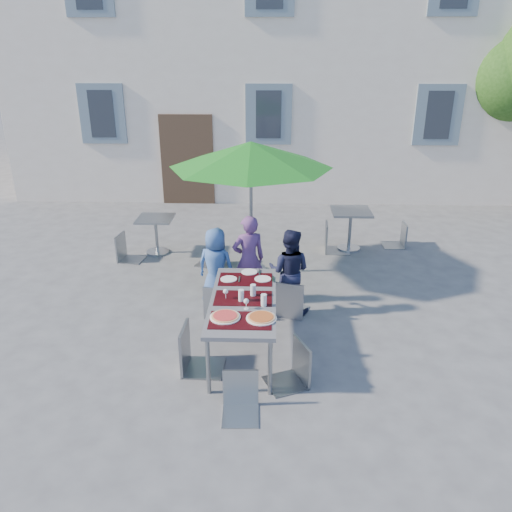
{
  "coord_description": "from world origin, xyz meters",
  "views": [
    {
      "loc": [
        0.11,
        -4.78,
        3.52
      ],
      "look_at": [
        -0.1,
        1.58,
        0.95
      ],
      "focal_mm": 35.0,
      "sensor_mm": 36.0,
      "label": 1
    }
  ],
  "objects_px": {
    "patio_umbrella": "(251,156)",
    "cafe_table_1": "(350,222)",
    "bg_chair_l_0": "(124,232)",
    "pizza_near_right": "(261,318)",
    "bg_chair_r_0": "(213,237)",
    "child_1": "(249,260)",
    "chair_5": "(240,372)",
    "cafe_table_0": "(156,230)",
    "pizza_near_left": "(225,316)",
    "chair_1": "(236,273)",
    "chair_2": "(290,276)",
    "child_2": "(289,271)",
    "dining_table": "(243,302)",
    "child_0": "(216,266)",
    "bg_chair_l_1": "(333,220)",
    "chair_3": "(193,323)",
    "chair_4": "(294,340)",
    "bg_chair_r_1": "(400,221)",
    "chair_0": "(219,282)"
  },
  "relations": [
    {
      "from": "chair_3",
      "to": "cafe_table_0",
      "type": "relative_size",
      "value": 1.52
    },
    {
      "from": "chair_1",
      "to": "chair_4",
      "type": "relative_size",
      "value": 1.05
    },
    {
      "from": "bg_chair_l_0",
      "to": "chair_4",
      "type": "bearing_deg",
      "value": -50.95
    },
    {
      "from": "pizza_near_right",
      "to": "chair_1",
      "type": "xyz_separation_m",
      "value": [
        -0.41,
        1.62,
        -0.18
      ]
    },
    {
      "from": "pizza_near_left",
      "to": "chair_1",
      "type": "xyz_separation_m",
      "value": [
        0.01,
        1.61,
        -0.18
      ]
    },
    {
      "from": "child_2",
      "to": "patio_umbrella",
      "type": "relative_size",
      "value": 0.48
    },
    {
      "from": "child_2",
      "to": "bg_chair_r_0",
      "type": "bearing_deg",
      "value": -37.9
    },
    {
      "from": "chair_2",
      "to": "bg_chair_r_1",
      "type": "distance_m",
      "value": 3.65
    },
    {
      "from": "chair_0",
      "to": "bg_chair_l_0",
      "type": "height_order",
      "value": "chair_0"
    },
    {
      "from": "child_2",
      "to": "cafe_table_1",
      "type": "height_order",
      "value": "child_2"
    },
    {
      "from": "child_1",
      "to": "chair_1",
      "type": "xyz_separation_m",
      "value": [
        -0.17,
        -0.28,
        -0.09
      ]
    },
    {
      "from": "cafe_table_1",
      "to": "bg_chair_l_1",
      "type": "distance_m",
      "value": 0.37
    },
    {
      "from": "child_0",
      "to": "chair_5",
      "type": "bearing_deg",
      "value": 118.63
    },
    {
      "from": "pizza_near_left",
      "to": "chair_3",
      "type": "relative_size",
      "value": 0.33
    },
    {
      "from": "dining_table",
      "to": "chair_5",
      "type": "height_order",
      "value": "chair_5"
    },
    {
      "from": "chair_2",
      "to": "bg_chair_r_0",
      "type": "height_order",
      "value": "chair_2"
    },
    {
      "from": "child_0",
      "to": "chair_1",
      "type": "bearing_deg",
      "value": 160.28
    },
    {
      "from": "dining_table",
      "to": "cafe_table_0",
      "type": "distance_m",
      "value": 3.83
    },
    {
      "from": "pizza_near_right",
      "to": "bg_chair_r_0",
      "type": "bearing_deg",
      "value": 105.88
    },
    {
      "from": "pizza_near_right",
      "to": "chair_1",
      "type": "relative_size",
      "value": 0.35
    },
    {
      "from": "child_0",
      "to": "chair_3",
      "type": "height_order",
      "value": "child_0"
    },
    {
      "from": "cafe_table_1",
      "to": "chair_4",
      "type": "bearing_deg",
      "value": -106.03
    },
    {
      "from": "cafe_table_0",
      "to": "bg_chair_l_1",
      "type": "height_order",
      "value": "bg_chair_l_1"
    },
    {
      "from": "dining_table",
      "to": "cafe_table_1",
      "type": "distance_m",
      "value": 4.1
    },
    {
      "from": "pizza_near_left",
      "to": "cafe_table_0",
      "type": "relative_size",
      "value": 0.5
    },
    {
      "from": "chair_3",
      "to": "bg_chair_l_1",
      "type": "relative_size",
      "value": 1.01
    },
    {
      "from": "cafe_table_0",
      "to": "cafe_table_1",
      "type": "relative_size",
      "value": 0.89
    },
    {
      "from": "patio_umbrella",
      "to": "bg_chair_l_0",
      "type": "bearing_deg",
      "value": 167.76
    },
    {
      "from": "patio_umbrella",
      "to": "cafe_table_1",
      "type": "xyz_separation_m",
      "value": [
        1.85,
        1.17,
        -1.48
      ]
    },
    {
      "from": "chair_3",
      "to": "cafe_table_0",
      "type": "distance_m",
      "value": 3.97
    },
    {
      "from": "chair_0",
      "to": "chair_4",
      "type": "height_order",
      "value": "same"
    },
    {
      "from": "pizza_near_left",
      "to": "bg_chair_l_0",
      "type": "xyz_separation_m",
      "value": [
        -2.15,
        3.48,
        -0.22
      ]
    },
    {
      "from": "pizza_near_left",
      "to": "bg_chair_l_0",
      "type": "height_order",
      "value": "bg_chair_l_0"
    },
    {
      "from": "chair_0",
      "to": "bg_chair_r_0",
      "type": "distance_m",
      "value": 1.93
    },
    {
      "from": "chair_4",
      "to": "chair_5",
      "type": "bearing_deg",
      "value": -137.6
    },
    {
      "from": "cafe_table_0",
      "to": "chair_5",
      "type": "bearing_deg",
      "value": -67.5
    },
    {
      "from": "pizza_near_right",
      "to": "child_0",
      "type": "relative_size",
      "value": 0.29
    },
    {
      "from": "bg_chair_r_0",
      "to": "bg_chair_r_1",
      "type": "distance_m",
      "value": 3.7
    },
    {
      "from": "child_1",
      "to": "chair_5",
      "type": "bearing_deg",
      "value": 71.82
    },
    {
      "from": "chair_1",
      "to": "chair_3",
      "type": "distance_m",
      "value": 1.57
    },
    {
      "from": "cafe_table_0",
      "to": "bg_chair_r_0",
      "type": "bearing_deg",
      "value": -26.69
    },
    {
      "from": "patio_umbrella",
      "to": "bg_chair_r_0",
      "type": "bearing_deg",
      "value": 156.71
    },
    {
      "from": "child_1",
      "to": "chair_1",
      "type": "distance_m",
      "value": 0.34
    },
    {
      "from": "bg_chair_l_1",
      "to": "chair_3",
      "type": "bearing_deg",
      "value": -117.5
    },
    {
      "from": "cafe_table_1",
      "to": "bg_chair_l_1",
      "type": "bearing_deg",
      "value": -164.51
    },
    {
      "from": "cafe_table_0",
      "to": "child_0",
      "type": "bearing_deg",
      "value": -55.95
    },
    {
      "from": "child_2",
      "to": "patio_umbrella",
      "type": "bearing_deg",
      "value": -51.97
    },
    {
      "from": "pizza_near_right",
      "to": "chair_5",
      "type": "relative_size",
      "value": 0.41
    },
    {
      "from": "bg_chair_r_1",
      "to": "cafe_table_1",
      "type": "bearing_deg",
      "value": -169.1
    },
    {
      "from": "chair_1",
      "to": "chair_3",
      "type": "bearing_deg",
      "value": -104.63
    }
  ]
}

